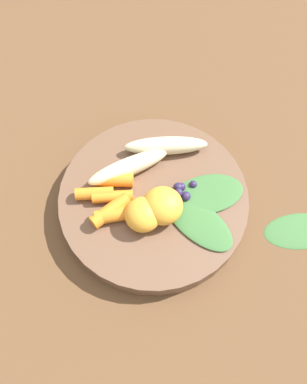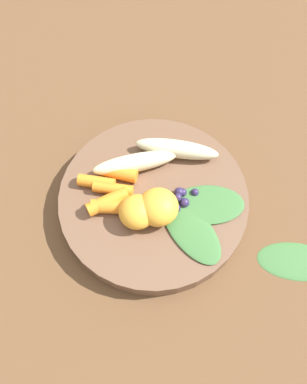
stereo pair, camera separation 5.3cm
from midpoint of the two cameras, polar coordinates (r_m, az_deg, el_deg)
ground_plane at (r=0.56m, az=2.67°, el=-2.12°), size 2.40×2.40×0.00m
bowl at (r=0.55m, az=2.73°, el=-1.46°), size 0.27×0.27×0.03m
banana_peeled_left at (r=0.54m, az=-0.03°, el=4.09°), size 0.12×0.05×0.03m
banana_peeled_right at (r=0.56m, az=6.16°, el=6.12°), size 0.12×0.05×0.03m
orange_segment_near at (r=0.51m, az=3.66°, el=-2.53°), size 0.05×0.05×0.04m
orange_segment_far at (r=0.50m, az=0.53°, el=-3.25°), size 0.05×0.05×0.04m
carrot_front at (r=0.54m, az=-2.38°, el=2.62°), size 0.05×0.03×0.02m
carrot_mid_left at (r=0.54m, az=-5.70°, el=1.19°), size 0.05×0.03×0.02m
carrot_mid_right at (r=0.53m, az=-3.22°, el=0.21°), size 0.06×0.03×0.02m
carrot_rear at (r=0.52m, az=-4.01°, el=-1.72°), size 0.06×0.04×0.02m
carrot_small at (r=0.52m, az=-3.81°, el=-2.45°), size 0.05×0.02×0.02m
blueberry_pile at (r=0.53m, az=6.99°, el=-1.03°), size 0.05×0.04×0.02m
kale_leaf_left at (r=0.52m, az=8.50°, el=-5.89°), size 0.10×0.12×0.01m
kale_leaf_right at (r=0.54m, az=10.83°, el=-2.09°), size 0.10×0.06×0.01m
kale_leaf_stray at (r=0.57m, az=22.99°, el=-9.67°), size 0.11×0.07×0.01m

